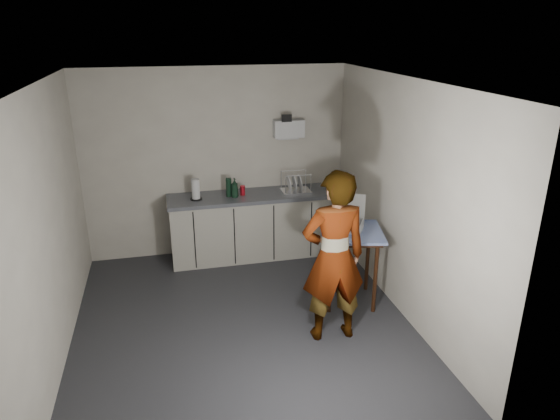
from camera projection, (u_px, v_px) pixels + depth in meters
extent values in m
plane|color=#242429|center=(243.00, 323.00, 5.51)|extent=(4.00, 4.00, 0.00)
cube|color=#BCB4A4|center=(217.00, 163.00, 6.87)|extent=(3.60, 0.02, 2.60)
cube|color=#BCB4A4|center=(402.00, 200.00, 5.44)|extent=(0.02, 4.00, 2.60)
cube|color=#BCB4A4|center=(51.00, 229.00, 4.67)|extent=(0.02, 4.00, 2.60)
cube|color=white|center=(236.00, 82.00, 4.60)|extent=(3.60, 4.00, 0.01)
cube|color=black|center=(251.00, 252.00, 7.13)|extent=(2.20, 0.52, 0.08)
cube|color=#B4ADA0|center=(251.00, 227.00, 7.00)|extent=(2.20, 0.58, 0.86)
cube|color=#4B4E55|center=(250.00, 196.00, 6.84)|extent=(2.24, 0.62, 0.05)
cube|color=black|center=(195.00, 240.00, 6.56)|extent=(0.02, 0.01, 0.80)
cube|color=black|center=(235.00, 237.00, 6.68)|extent=(0.02, 0.01, 0.80)
cube|color=black|center=(274.00, 233.00, 6.79)|extent=(0.01, 0.01, 0.80)
cube|color=black|center=(311.00, 230.00, 6.91)|extent=(0.02, 0.01, 0.80)
cube|color=silver|center=(289.00, 129.00, 6.87)|extent=(0.42, 0.16, 0.24)
cube|color=silver|center=(288.00, 138.00, 6.96)|extent=(0.30, 0.06, 0.04)
cube|color=black|center=(287.00, 118.00, 6.72)|extent=(0.14, 0.02, 0.10)
cylinder|color=black|center=(330.00, 279.00, 5.59)|extent=(0.04, 0.04, 0.83)
cylinder|color=black|center=(375.00, 279.00, 5.60)|extent=(0.04, 0.04, 0.83)
cylinder|color=black|center=(326.00, 259.00, 6.07)|extent=(0.04, 0.04, 0.83)
cylinder|color=black|center=(367.00, 259.00, 6.07)|extent=(0.04, 0.04, 0.83)
cube|color=black|center=(351.00, 235.00, 5.68)|extent=(0.73, 0.73, 0.04)
cube|color=#193997|center=(351.00, 232.00, 5.67)|extent=(0.83, 0.83, 0.03)
imported|color=#B2A593|center=(334.00, 257.00, 4.99)|extent=(0.67, 0.44, 1.82)
imported|color=black|center=(235.00, 188.00, 6.68)|extent=(0.11, 0.11, 0.26)
cylinder|color=red|center=(243.00, 190.00, 6.79)|extent=(0.07, 0.07, 0.13)
cylinder|color=black|center=(229.00, 187.00, 6.71)|extent=(0.08, 0.08, 0.26)
cylinder|color=black|center=(196.00, 199.00, 6.64)|extent=(0.16, 0.16, 0.01)
cylinder|color=silver|center=(196.00, 189.00, 6.59)|extent=(0.11, 0.11, 0.26)
cube|color=white|center=(296.00, 191.00, 6.95)|extent=(0.40, 0.30, 0.02)
cylinder|color=white|center=(286.00, 185.00, 6.75)|extent=(0.01, 0.01, 0.26)
cylinder|color=white|center=(311.00, 183.00, 6.83)|extent=(0.01, 0.01, 0.26)
cylinder|color=white|center=(281.00, 179.00, 6.98)|extent=(0.01, 0.01, 0.26)
cylinder|color=white|center=(306.00, 178.00, 7.06)|extent=(0.01, 0.01, 0.26)
cylinder|color=silver|center=(289.00, 183.00, 6.89)|extent=(0.05, 0.22, 0.22)
cylinder|color=silver|center=(294.00, 183.00, 6.91)|extent=(0.05, 0.22, 0.22)
cylinder|color=silver|center=(300.00, 182.00, 6.93)|extent=(0.05, 0.22, 0.22)
cube|color=silver|center=(350.00, 229.00, 5.70)|extent=(0.38, 0.38, 0.01)
cube|color=silver|center=(348.00, 229.00, 5.56)|extent=(0.24, 0.15, 0.10)
cube|color=silver|center=(352.00, 220.00, 5.80)|extent=(0.24, 0.15, 0.10)
cube|color=silver|center=(339.00, 223.00, 5.72)|extent=(0.15, 0.24, 0.10)
cube|color=silver|center=(362.00, 226.00, 5.64)|extent=(0.15, 0.24, 0.10)
cube|color=silver|center=(353.00, 205.00, 5.74)|extent=(0.24, 0.15, 0.28)
cylinder|color=white|center=(350.00, 225.00, 5.68)|extent=(0.18, 0.18, 0.10)
sphere|color=#E95697|center=(346.00, 219.00, 5.64)|extent=(0.06, 0.06, 0.06)
sphere|color=#4F93D7|center=(354.00, 221.00, 5.61)|extent=(0.06, 0.06, 0.06)
sphere|color=#5ADA62|center=(351.00, 218.00, 5.70)|extent=(0.06, 0.06, 0.06)
sphere|color=#E95697|center=(347.00, 217.00, 5.70)|extent=(0.06, 0.06, 0.06)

